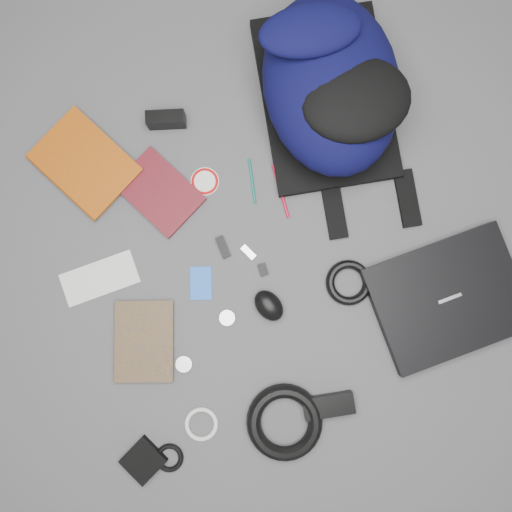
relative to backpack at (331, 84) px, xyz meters
name	(u,v)px	position (x,y,z in m)	size (l,w,h in m)	color
ground	(256,256)	(-0.35, -0.33, -0.11)	(4.00, 4.00, 0.00)	#4F4F51
backpack	(331,84)	(0.00, 0.00, 0.00)	(0.38, 0.55, 0.23)	black
laptop	(447,298)	(0.08, -0.64, -0.10)	(0.39, 0.31, 0.04)	black
textbook_red	(60,189)	(-0.78, 0.05, -0.10)	(0.20, 0.27, 0.03)	#973E08
comic_book	(115,341)	(-0.80, -0.40, -0.11)	(0.16, 0.22, 0.02)	#AA7E0C
envelope	(100,278)	(-0.77, -0.22, -0.11)	(0.21, 0.09, 0.00)	silver
dvd_case	(160,192)	(-0.53, -0.07, -0.11)	(0.15, 0.22, 0.02)	#490E14
compact_camera	(166,120)	(-0.43, 0.11, -0.09)	(0.10, 0.04, 0.06)	black
sticker_disc	(205,181)	(-0.40, -0.08, -0.11)	(0.08, 0.08, 0.00)	white
pen_teal	(252,181)	(-0.28, -0.13, -0.11)	(0.01, 0.01, 0.13)	#0B6654
pen_red	(281,191)	(-0.22, -0.19, -0.11)	(0.01, 0.01, 0.16)	#B90E27
id_badge	(201,283)	(-0.52, -0.34, -0.11)	(0.06, 0.09, 0.00)	blue
usb_black	(223,247)	(-0.43, -0.27, -0.11)	(0.02, 0.06, 0.01)	black
usb_silver	(248,252)	(-0.37, -0.31, -0.11)	(0.02, 0.05, 0.01)	silver
key_fob	(263,270)	(-0.35, -0.37, -0.11)	(0.02, 0.03, 0.01)	black
mouse	(269,306)	(-0.37, -0.47, -0.09)	(0.07, 0.09, 0.05)	black
headphone_left	(184,364)	(-0.65, -0.53, -0.11)	(0.04, 0.04, 0.01)	#A3A2A5
headphone_right	(227,318)	(-0.49, -0.46, -0.11)	(0.04, 0.04, 0.01)	#ACACAE
cable_coil	(349,283)	(-0.14, -0.50, -0.10)	(0.13, 0.13, 0.02)	black
power_brick	(329,405)	(-0.33, -0.78, -0.10)	(0.14, 0.06, 0.03)	black
power_cord_coil	(285,422)	(-0.45, -0.77, -0.10)	(0.21, 0.21, 0.04)	black
pouch	(143,460)	(-0.84, -0.72, -0.10)	(0.09, 0.09, 0.02)	black
earbud_coil	(169,458)	(-0.78, -0.74, -0.11)	(0.08, 0.08, 0.01)	black
white_cable_coil	(201,424)	(-0.66, -0.70, -0.11)	(0.09, 0.09, 0.01)	white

